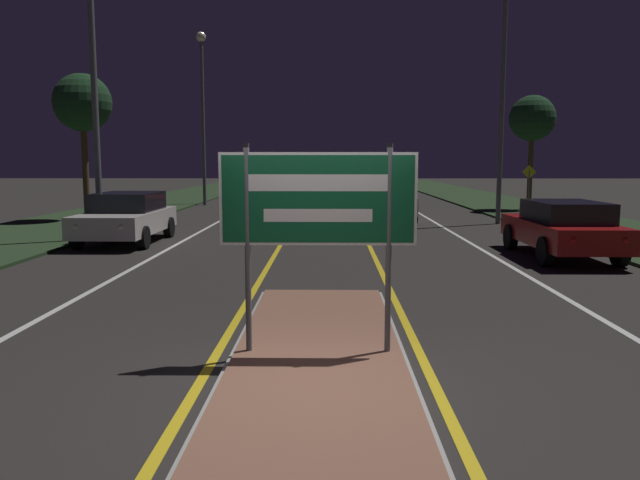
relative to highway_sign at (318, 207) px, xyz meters
The scene contains 23 objects.
ground_plane 2.08m from the highway_sign, 90.00° to the right, with size 160.00×160.00×0.00m, color #282623.
median_island 1.78m from the highway_sign, 90.00° to the left, with size 2.11×7.20×0.10m.
verge_left 21.31m from the highway_sign, 116.57° to the left, with size 5.00×100.00×0.08m.
verge_right 21.31m from the highway_sign, 63.43° to the left, with size 5.00×100.00×0.08m.
centre_line_yellow_left 24.10m from the highway_sign, 92.97° to the left, with size 0.12×70.00×0.01m.
centre_line_yellow_right 24.10m from the highway_sign, 87.03° to the left, with size 0.12×70.00×0.01m.
lane_line_white_left 24.43m from the highway_sign, 99.93° to the left, with size 0.12×70.00×0.01m.
lane_line_white_right 24.43m from the highway_sign, 80.07° to the left, with size 0.12×70.00×0.01m.
edge_line_white_left 25.12m from the highway_sign, 106.70° to the left, with size 0.10×70.00×0.01m.
edge_line_white_right 25.12m from the highway_sign, 73.30° to the left, with size 0.10×70.00×0.01m.
highway_sign is the anchor object (origin of this frame).
streetlight_left_far 27.35m from the highway_sign, 104.10° to the left, with size 0.51×0.51×9.05m.
streetlight_right_near 17.96m from the highway_sign, 68.31° to the left, with size 0.50×0.50×8.82m.
car_receding_0 9.92m from the highway_sign, 53.94° to the left, with size 1.88×4.42×1.39m.
car_receding_1 17.50m from the highway_sign, 81.91° to the left, with size 1.87×4.45×1.51m.
car_receding_2 30.99m from the highway_sign, 84.85° to the left, with size 1.92×4.78×1.47m.
car_receding_3 44.49m from the highway_sign, 82.20° to the left, with size 2.03×4.07×1.47m.
car_approaching_0 12.18m from the highway_sign, 118.30° to the left, with size 2.01×4.36×1.44m.
car_approaching_1 19.83m from the highway_sign, 97.96° to the left, with size 1.97×4.68×1.35m.
car_approaching_2 34.62m from the highway_sign, 99.35° to the left, with size 1.88×4.15×1.48m.
warning_sign 22.47m from the highway_sign, 66.50° to the left, with size 0.60×0.06×2.09m.
roadside_palm_left 19.57m from the highway_sign, 118.84° to the left, with size 2.21×2.21×5.60m.
roadside_palm_right 24.71m from the highway_sign, 66.92° to the left, with size 2.14×2.14×5.34m.
Camera 1 is at (0.13, -6.20, 2.34)m, focal length 35.00 mm.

